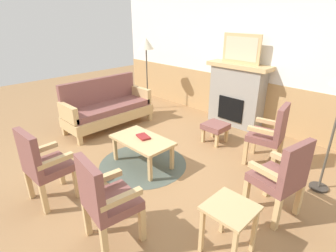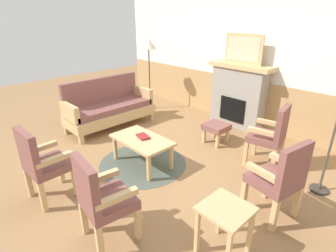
{
  "view_description": "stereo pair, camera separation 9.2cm",
  "coord_description": "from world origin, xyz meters",
  "px_view_note": "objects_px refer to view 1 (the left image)",
  "views": [
    {
      "loc": [
        2.75,
        -2.41,
        2.21
      ],
      "look_at": [
        0.0,
        0.35,
        0.55
      ],
      "focal_mm": 28.61,
      "sensor_mm": 36.0,
      "label": 1
    },
    {
      "loc": [
        2.81,
        -2.34,
        2.21
      ],
      "look_at": [
        0.0,
        0.35,
        0.55
      ],
      "focal_mm": 28.61,
      "sensor_mm": 36.0,
      "label": 2
    }
  ],
  "objects_px": {
    "armchair_front_center": "(105,198)",
    "armchair_front_left": "(43,163)",
    "floor_lamp_by_couch": "(146,48)",
    "fireplace": "(237,94)",
    "book_on_table": "(143,137)",
    "footstool": "(215,128)",
    "armchair_by_window_left": "(271,132)",
    "couch": "(107,108)",
    "side_table": "(230,216)",
    "armchair_near_fireplace": "(282,175)",
    "coffee_table": "(142,142)",
    "framed_picture": "(241,49)"
  },
  "relations": [
    {
      "from": "armchair_front_center",
      "to": "armchair_front_left",
      "type": "bearing_deg",
      "value": -171.39
    },
    {
      "from": "floor_lamp_by_couch",
      "to": "armchair_front_left",
      "type": "bearing_deg",
      "value": -61.09
    },
    {
      "from": "fireplace",
      "to": "book_on_table",
      "type": "height_order",
      "value": "fireplace"
    },
    {
      "from": "fireplace",
      "to": "armchair_front_left",
      "type": "bearing_deg",
      "value": -94.28
    },
    {
      "from": "book_on_table",
      "to": "floor_lamp_by_couch",
      "type": "relative_size",
      "value": 0.14
    },
    {
      "from": "footstool",
      "to": "armchair_by_window_left",
      "type": "xyz_separation_m",
      "value": [
        1.03,
        -0.05,
        0.25
      ]
    },
    {
      "from": "couch",
      "to": "armchair_by_window_left",
      "type": "xyz_separation_m",
      "value": [
        3.04,
        0.91,
        0.14
      ]
    },
    {
      "from": "armchair_front_left",
      "to": "side_table",
      "type": "xyz_separation_m",
      "value": [
        2.05,
        0.91,
        -0.1
      ]
    },
    {
      "from": "book_on_table",
      "to": "armchair_by_window_left",
      "type": "distance_m",
      "value": 1.93
    },
    {
      "from": "book_on_table",
      "to": "footstool",
      "type": "relative_size",
      "value": 0.57
    },
    {
      "from": "book_on_table",
      "to": "armchair_front_center",
      "type": "bearing_deg",
      "value": -53.79
    },
    {
      "from": "footstool",
      "to": "armchair_near_fireplace",
      "type": "relative_size",
      "value": 0.41
    },
    {
      "from": "armchair_by_window_left",
      "to": "armchair_front_center",
      "type": "xyz_separation_m",
      "value": [
        -0.45,
        -2.63,
        0.0
      ]
    },
    {
      "from": "coffee_table",
      "to": "armchair_near_fireplace",
      "type": "relative_size",
      "value": 0.98
    },
    {
      "from": "couch",
      "to": "footstool",
      "type": "distance_m",
      "value": 2.23
    },
    {
      "from": "book_on_table",
      "to": "footstool",
      "type": "height_order",
      "value": "book_on_table"
    },
    {
      "from": "footstool",
      "to": "armchair_by_window_left",
      "type": "relative_size",
      "value": 0.41
    },
    {
      "from": "armchair_near_fireplace",
      "to": "book_on_table",
      "type": "bearing_deg",
      "value": -170.69
    },
    {
      "from": "framed_picture",
      "to": "armchair_by_window_left",
      "type": "relative_size",
      "value": 0.82
    },
    {
      "from": "armchair_near_fireplace",
      "to": "armchair_by_window_left",
      "type": "relative_size",
      "value": 1.0
    },
    {
      "from": "framed_picture",
      "to": "couch",
      "type": "relative_size",
      "value": 0.44
    },
    {
      "from": "coffee_table",
      "to": "book_on_table",
      "type": "relative_size",
      "value": 4.2
    },
    {
      "from": "book_on_table",
      "to": "side_table",
      "type": "bearing_deg",
      "value": -15.8
    },
    {
      "from": "footstool",
      "to": "armchair_near_fireplace",
      "type": "xyz_separation_m",
      "value": [
        1.65,
        -1.07,
        0.25
      ]
    },
    {
      "from": "coffee_table",
      "to": "armchair_by_window_left",
      "type": "relative_size",
      "value": 0.98
    },
    {
      "from": "armchair_front_center",
      "to": "armchair_by_window_left",
      "type": "bearing_deg",
      "value": 80.3
    },
    {
      "from": "armchair_near_fireplace",
      "to": "armchair_by_window_left",
      "type": "distance_m",
      "value": 1.19
    },
    {
      "from": "side_table",
      "to": "fireplace",
      "type": "bearing_deg",
      "value": 120.9
    },
    {
      "from": "coffee_table",
      "to": "armchair_front_left",
      "type": "xyz_separation_m",
      "value": [
        -0.18,
        -1.4,
        0.15
      ]
    },
    {
      "from": "framed_picture",
      "to": "armchair_front_center",
      "type": "xyz_separation_m",
      "value": [
        0.81,
        -3.68,
        -1.02
      ]
    },
    {
      "from": "floor_lamp_by_couch",
      "to": "side_table",
      "type": "bearing_deg",
      "value": -31.07
    },
    {
      "from": "armchair_front_left",
      "to": "armchair_front_center",
      "type": "distance_m",
      "value": 1.11
    },
    {
      "from": "framed_picture",
      "to": "armchair_near_fireplace",
      "type": "relative_size",
      "value": 0.82
    },
    {
      "from": "footstool",
      "to": "side_table",
      "type": "distance_m",
      "value": 2.47
    },
    {
      "from": "side_table",
      "to": "armchair_front_center",
      "type": "bearing_deg",
      "value": -141.87
    },
    {
      "from": "couch",
      "to": "armchair_near_fireplace",
      "type": "bearing_deg",
      "value": -1.66
    },
    {
      "from": "armchair_near_fireplace",
      "to": "footstool",
      "type": "bearing_deg",
      "value": 147.0
    },
    {
      "from": "footstool",
      "to": "floor_lamp_by_couch",
      "type": "distance_m",
      "value": 2.59
    },
    {
      "from": "couch",
      "to": "armchair_front_center",
      "type": "height_order",
      "value": "same"
    },
    {
      "from": "armchair_front_left",
      "to": "fireplace",
      "type": "bearing_deg",
      "value": 85.72
    },
    {
      "from": "armchair_front_left",
      "to": "side_table",
      "type": "relative_size",
      "value": 1.78
    },
    {
      "from": "coffee_table",
      "to": "armchair_near_fireplace",
      "type": "xyz_separation_m",
      "value": [
        1.98,
        0.37,
        0.15
      ]
    },
    {
      "from": "footstool",
      "to": "armchair_near_fireplace",
      "type": "bearing_deg",
      "value": -33.0
    },
    {
      "from": "footstool",
      "to": "armchair_front_center",
      "type": "xyz_separation_m",
      "value": [
        0.59,
        -2.68,
        0.25
      ]
    },
    {
      "from": "coffee_table",
      "to": "armchair_by_window_left",
      "type": "xyz_separation_m",
      "value": [
        1.36,
        1.39,
        0.15
      ]
    },
    {
      "from": "framed_picture",
      "to": "couch",
      "type": "height_order",
      "value": "framed_picture"
    },
    {
      "from": "coffee_table",
      "to": "book_on_table",
      "type": "distance_m",
      "value": 0.09
    },
    {
      "from": "couch",
      "to": "armchair_near_fireplace",
      "type": "height_order",
      "value": "same"
    },
    {
      "from": "footstool",
      "to": "fireplace",
      "type": "bearing_deg",
      "value": 102.43
    },
    {
      "from": "framed_picture",
      "to": "armchair_by_window_left",
      "type": "xyz_separation_m",
      "value": [
        1.26,
        -1.06,
        -1.02
      ]
    }
  ]
}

